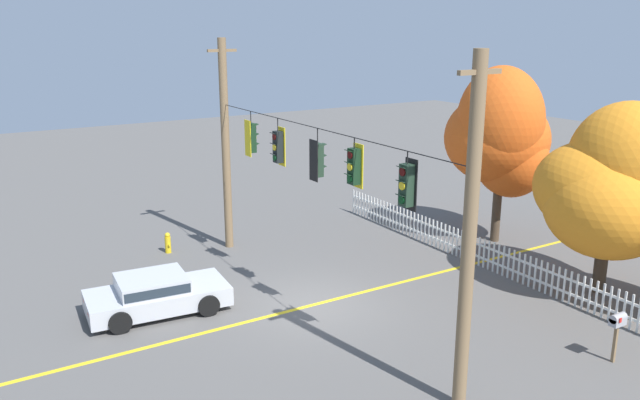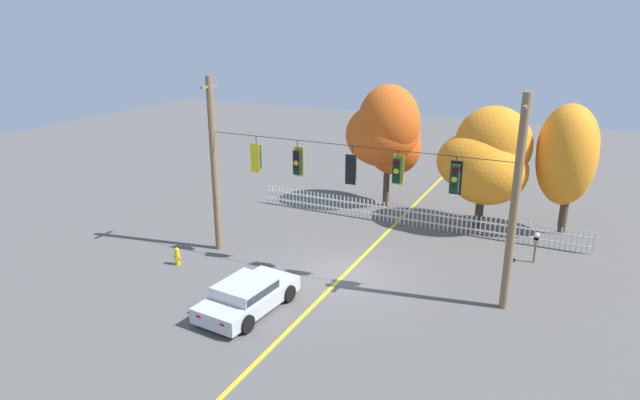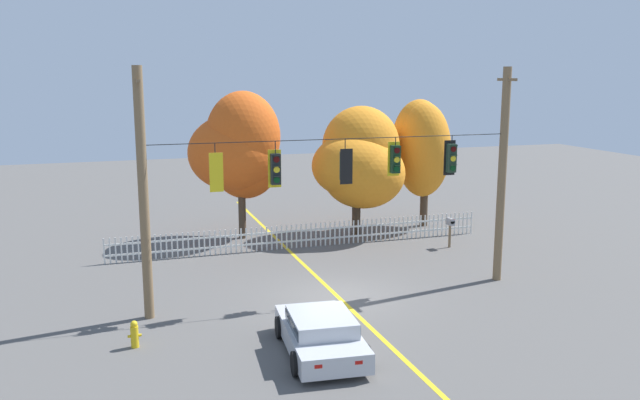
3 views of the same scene
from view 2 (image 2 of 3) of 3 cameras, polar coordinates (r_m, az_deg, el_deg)
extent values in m
plane|color=#565451|center=(22.90, 2.58, -7.72)|extent=(80.00, 80.00, 0.00)
cube|color=gold|center=(22.90, 2.58, -7.71)|extent=(0.16, 36.00, 0.01)
cylinder|color=brown|center=(24.55, -10.92, 3.46)|extent=(0.30, 0.30, 7.80)
cylinder|color=brown|center=(20.01, 19.52, -0.63)|extent=(0.30, 0.30, 7.80)
cube|color=brown|center=(23.94, -11.41, 11.47)|extent=(0.10, 1.10, 0.10)
cube|color=brown|center=(19.24, 20.60, 9.14)|extent=(0.10, 1.10, 0.10)
cylinder|color=black|center=(21.11, 2.79, 5.69)|extent=(12.38, 0.02, 0.02)
cylinder|color=black|center=(23.02, -6.64, 6.11)|extent=(0.03, 0.03, 0.41)
cube|color=yellow|center=(23.06, -6.75, 4.35)|extent=(0.43, 0.02, 1.23)
cube|color=black|center=(23.17, -6.58, 4.42)|extent=(0.30, 0.24, 0.99)
cylinder|color=#410706|center=(23.21, -6.43, 5.28)|extent=(0.20, 0.03, 0.20)
cube|color=black|center=(23.22, -6.38, 5.58)|extent=(0.22, 0.12, 0.06)
cylinder|color=yellow|center=(23.28, -6.40, 4.49)|extent=(0.20, 0.03, 0.20)
cube|color=black|center=(23.29, -6.35, 4.79)|extent=(0.22, 0.12, 0.06)
cylinder|color=#073513|center=(23.36, -6.37, 3.71)|extent=(0.20, 0.03, 0.20)
cube|color=black|center=(23.37, -6.33, 4.01)|extent=(0.22, 0.12, 0.06)
cylinder|color=black|center=(22.06, -2.38, 5.69)|extent=(0.03, 0.03, 0.41)
cube|color=yellow|center=(22.33, -2.20, 4.01)|extent=(0.43, 0.02, 1.23)
cube|color=black|center=(22.22, -2.35, 3.93)|extent=(0.30, 0.24, 0.99)
cylinder|color=#410706|center=(22.03, -2.53, 4.69)|extent=(0.20, 0.03, 0.20)
cube|color=black|center=(21.96, -2.59, 4.95)|extent=(0.22, 0.12, 0.06)
cylinder|color=yellow|center=(22.11, -2.52, 3.85)|extent=(0.20, 0.03, 0.20)
cube|color=black|center=(22.04, -2.58, 4.12)|extent=(0.22, 0.12, 0.06)
cylinder|color=#073513|center=(22.19, -2.51, 3.03)|extent=(0.20, 0.03, 0.20)
cube|color=black|center=(22.12, -2.56, 3.29)|extent=(0.22, 0.12, 0.06)
cylinder|color=black|center=(21.07, 3.36, 5.06)|extent=(0.03, 0.03, 0.43)
cube|color=black|center=(21.12, 3.19, 3.16)|extent=(0.43, 0.02, 1.18)
cube|color=#1E3323|center=(21.24, 3.32, 3.24)|extent=(0.30, 0.24, 0.95)
cylinder|color=#410706|center=(21.28, 3.48, 4.15)|extent=(0.20, 0.03, 0.20)
cube|color=#1E3323|center=(21.29, 3.53, 4.48)|extent=(0.22, 0.12, 0.06)
cylinder|color=yellow|center=(21.36, 3.46, 3.33)|extent=(0.20, 0.03, 0.20)
cube|color=#1E3323|center=(21.37, 3.51, 3.65)|extent=(0.22, 0.12, 0.06)
cylinder|color=#073513|center=(21.44, 3.45, 2.51)|extent=(0.20, 0.03, 0.20)
cube|color=#1E3323|center=(21.45, 3.50, 2.83)|extent=(0.22, 0.12, 0.06)
cylinder|color=black|center=(20.45, 8.08, 4.72)|extent=(0.03, 0.03, 0.28)
cube|color=yellow|center=(20.72, 8.12, 3.15)|extent=(0.43, 0.02, 1.17)
cube|color=black|center=(20.60, 8.01, 3.07)|extent=(0.30, 0.24, 0.94)
cylinder|color=#410706|center=(20.39, 7.93, 3.83)|extent=(0.20, 0.03, 0.20)
cube|color=black|center=(20.33, 7.90, 4.12)|extent=(0.22, 0.12, 0.06)
cylinder|color=yellow|center=(20.47, 7.89, 2.98)|extent=(0.20, 0.03, 0.20)
cube|color=black|center=(20.40, 7.87, 3.26)|extent=(0.22, 0.12, 0.06)
cylinder|color=#073513|center=(20.56, 7.85, 2.14)|extent=(0.20, 0.03, 0.20)
cube|color=black|center=(20.48, 7.83, 2.41)|extent=(0.22, 0.12, 0.06)
cylinder|color=black|center=(19.93, 13.97, 3.98)|extent=(0.03, 0.03, 0.30)
cube|color=black|center=(20.21, 13.91, 2.27)|extent=(0.43, 0.02, 1.23)
cube|color=#1E3323|center=(20.09, 13.83, 2.18)|extent=(0.30, 0.24, 1.00)
cylinder|color=#410706|center=(19.88, 13.82, 3.01)|extent=(0.20, 0.03, 0.20)
cube|color=#1E3323|center=(19.81, 13.82, 3.30)|extent=(0.22, 0.12, 0.06)
cylinder|color=yellow|center=(19.96, 13.75, 2.09)|extent=(0.20, 0.03, 0.20)
cube|color=#1E3323|center=(19.89, 13.74, 2.38)|extent=(0.22, 0.12, 0.06)
cylinder|color=#073513|center=(20.05, 13.68, 1.18)|extent=(0.20, 0.03, 0.20)
cube|color=#1E3323|center=(19.98, 13.67, 1.46)|extent=(0.22, 0.12, 0.06)
cube|color=silver|center=(31.50, -5.33, 0.59)|extent=(0.06, 0.04, 1.06)
cube|color=silver|center=(31.39, -4.98, 0.53)|extent=(0.06, 0.04, 1.06)
cube|color=silver|center=(31.28, -4.63, 0.48)|extent=(0.06, 0.04, 1.06)
cube|color=silver|center=(31.18, -4.27, 0.43)|extent=(0.06, 0.04, 1.06)
cube|color=silver|center=(31.07, -3.92, 0.37)|extent=(0.06, 0.04, 1.06)
cube|color=silver|center=(30.96, -3.56, 0.32)|extent=(0.06, 0.04, 1.06)
cube|color=silver|center=(30.86, -3.19, 0.26)|extent=(0.06, 0.04, 1.06)
cube|color=silver|center=(30.76, -2.83, 0.21)|extent=(0.06, 0.04, 1.06)
cube|color=silver|center=(30.65, -2.46, 0.15)|extent=(0.06, 0.04, 1.06)
cube|color=silver|center=(30.55, -2.09, 0.09)|extent=(0.06, 0.04, 1.06)
cube|color=silver|center=(30.45, -1.72, 0.04)|extent=(0.06, 0.04, 1.06)
cube|color=silver|center=(30.36, -1.34, -0.02)|extent=(0.06, 0.04, 1.06)
cube|color=silver|center=(30.26, -0.97, -0.08)|extent=(0.06, 0.04, 1.06)
cube|color=silver|center=(30.16, -0.59, -0.13)|extent=(0.06, 0.04, 1.06)
cube|color=silver|center=(30.07, -0.21, -0.19)|extent=(0.06, 0.04, 1.06)
cube|color=silver|center=(29.98, 0.18, -0.25)|extent=(0.06, 0.04, 1.06)
cube|color=silver|center=(29.89, 0.56, -0.31)|extent=(0.06, 0.04, 1.06)
cube|color=silver|center=(29.80, 0.95, -0.37)|extent=(0.06, 0.04, 1.06)
cube|color=silver|center=(29.71, 1.34, -0.43)|extent=(0.06, 0.04, 1.06)
cube|color=silver|center=(29.62, 1.74, -0.49)|extent=(0.06, 0.04, 1.06)
cube|color=silver|center=(29.54, 2.13, -0.55)|extent=(0.06, 0.04, 1.06)
cube|color=silver|center=(29.45, 2.53, -0.61)|extent=(0.06, 0.04, 1.06)
cube|color=silver|center=(29.37, 2.93, -0.67)|extent=(0.06, 0.04, 1.06)
cube|color=silver|center=(29.29, 3.34, -0.73)|extent=(0.06, 0.04, 1.06)
cube|color=silver|center=(29.21, 3.74, -0.79)|extent=(0.06, 0.04, 1.06)
cube|color=silver|center=(29.13, 4.15, -0.85)|extent=(0.06, 0.04, 1.06)
cube|color=silver|center=(29.05, 4.56, -0.92)|extent=(0.06, 0.04, 1.06)
cube|color=silver|center=(28.98, 4.97, -0.98)|extent=(0.06, 0.04, 1.06)
cube|color=silver|center=(28.90, 5.38, -1.04)|extent=(0.06, 0.04, 1.06)
cube|color=silver|center=(28.83, 5.80, -1.10)|extent=(0.06, 0.04, 1.06)
cube|color=silver|center=(28.76, 6.22, -1.17)|extent=(0.06, 0.04, 1.06)
cube|color=silver|center=(28.69, 6.64, -1.23)|extent=(0.06, 0.04, 1.06)
cube|color=silver|center=(28.63, 7.06, -1.29)|extent=(0.06, 0.04, 1.06)
cube|color=silver|center=(28.56, 7.48, -1.36)|extent=(0.06, 0.04, 1.06)
cube|color=silver|center=(28.50, 7.91, -1.42)|extent=(0.06, 0.04, 1.06)
cube|color=silver|center=(28.43, 8.34, -1.48)|extent=(0.06, 0.04, 1.06)
cube|color=silver|center=(28.37, 8.76, -1.55)|extent=(0.06, 0.04, 1.06)
cube|color=silver|center=(28.31, 9.20, -1.61)|extent=(0.06, 0.04, 1.06)
cube|color=silver|center=(28.26, 9.63, -1.68)|extent=(0.06, 0.04, 1.06)
cube|color=silver|center=(28.20, 10.06, -1.74)|extent=(0.06, 0.04, 1.06)
cube|color=silver|center=(28.15, 10.50, -1.81)|extent=(0.06, 0.04, 1.06)
cube|color=silver|center=(28.09, 10.94, -1.87)|extent=(0.06, 0.04, 1.06)
cube|color=silver|center=(28.04, 11.38, -1.94)|extent=(0.06, 0.04, 1.06)
cube|color=silver|center=(27.99, 11.82, -2.00)|extent=(0.06, 0.04, 1.06)
cube|color=silver|center=(27.95, 12.26, -2.07)|extent=(0.06, 0.04, 1.06)
cube|color=silver|center=(27.90, 12.71, -2.13)|extent=(0.06, 0.04, 1.06)
cube|color=silver|center=(27.86, 13.16, -2.20)|extent=(0.06, 0.04, 1.06)
cube|color=silver|center=(27.81, 13.60, -2.27)|extent=(0.06, 0.04, 1.06)
cube|color=silver|center=(27.77, 14.05, -2.33)|extent=(0.06, 0.04, 1.06)
cube|color=silver|center=(27.73, 14.50, -2.40)|extent=(0.06, 0.04, 1.06)
cube|color=silver|center=(27.70, 14.95, -2.46)|extent=(0.06, 0.04, 1.06)
cube|color=silver|center=(27.66, 15.41, -2.53)|extent=(0.06, 0.04, 1.06)
cube|color=silver|center=(27.63, 15.86, -2.59)|extent=(0.06, 0.04, 1.06)
cube|color=silver|center=(27.60, 16.32, -2.66)|extent=(0.06, 0.04, 1.06)
cube|color=silver|center=(27.57, 16.77, -2.73)|extent=(0.06, 0.04, 1.06)
cube|color=silver|center=(27.54, 17.23, -2.79)|extent=(0.06, 0.04, 1.06)
cube|color=silver|center=(27.51, 17.69, -2.86)|extent=(0.06, 0.04, 1.06)
cube|color=silver|center=(27.49, 18.15, -2.92)|extent=(0.06, 0.04, 1.06)
cube|color=silver|center=(27.47, 18.61, -2.99)|extent=(0.06, 0.04, 1.06)
cube|color=silver|center=(27.44, 19.07, -3.05)|extent=(0.06, 0.04, 1.06)
cube|color=silver|center=(27.42, 19.53, -3.12)|extent=(0.06, 0.04, 1.06)
cube|color=silver|center=(27.41, 19.99, -3.19)|extent=(0.06, 0.04, 1.06)
cube|color=silver|center=(27.39, 20.45, -3.25)|extent=(0.06, 0.04, 1.06)
cube|color=silver|center=(27.38, 20.92, -3.32)|extent=(0.06, 0.04, 1.06)
cube|color=silver|center=(27.37, 21.38, -3.38)|extent=(0.06, 0.04, 1.06)
cube|color=silver|center=(27.36, 21.85, -3.45)|extent=(0.06, 0.04, 1.06)
cube|color=silver|center=(27.35, 22.31, -3.51)|extent=(0.06, 0.04, 1.06)
cube|color=silver|center=(27.34, 22.78, -3.57)|extent=(0.06, 0.04, 1.06)
cube|color=silver|center=(27.34, 23.24, -3.64)|extent=(0.06, 0.04, 1.06)
cube|color=silver|center=(27.33, 23.71, -3.70)|extent=(0.06, 0.04, 1.06)
cube|color=silver|center=(27.33, 24.17, -3.77)|extent=(0.06, 0.04, 1.06)
cube|color=silver|center=(27.33, 24.64, -3.83)|extent=(0.06, 0.04, 1.06)
cube|color=silver|center=(27.34, 25.10, -3.89)|extent=(0.06, 0.04, 1.06)
cube|color=silver|center=(27.34, 25.57, -3.96)|extent=(0.06, 0.04, 1.06)
cube|color=silver|center=(27.35, 26.03, -4.02)|extent=(0.06, 0.04, 1.06)
cube|color=silver|center=(27.36, 26.50, -4.08)|extent=(0.06, 0.04, 1.06)
cube|color=silver|center=(28.38, 9.41, -2.03)|extent=(16.78, 0.03, 0.08)
cube|color=silver|center=(28.24, 9.45, -1.18)|extent=(16.78, 0.03, 0.08)
cylinder|color=#473828|center=(30.97, 6.89, 1.72)|extent=(0.34, 0.34, 2.60)
ellipsoid|color=#DB5619|center=(30.61, 7.67, 5.45)|extent=(3.02, 2.49, 3.04)
ellipsoid|color=#DB5619|center=(30.51, 6.52, 6.73)|extent=(4.10, 3.85, 3.48)
ellipsoid|color=#DB5619|center=(29.93, 7.13, 7.93)|extent=(3.38, 3.02, 4.11)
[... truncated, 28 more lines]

